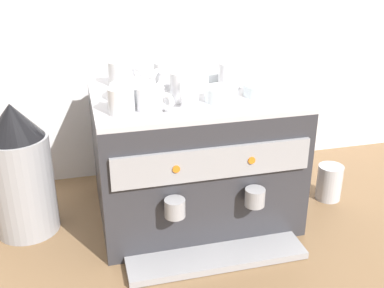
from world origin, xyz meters
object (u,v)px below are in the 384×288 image
object	(u,v)px
ceramic_cup_3	(166,75)
ceramic_bowl_3	(262,90)
ceramic_cup_0	(184,87)
ceramic_cup_1	(123,73)
espresso_machine	(192,155)
ceramic_bowl_1	(133,92)
milk_pitcher	(329,182)
ceramic_bowl_2	(204,76)
ceramic_cup_2	(230,75)
ceramic_bowl_0	(221,95)
ceramic_cup_4	(120,100)
ceramic_cup_5	(152,99)
coffee_grinder	(20,172)

from	to	relation	value
ceramic_cup_3	ceramic_bowl_3	bearing A→B (deg)	-30.27
ceramic_cup_0	ceramic_cup_1	size ratio (longest dim) A/B	1.15
espresso_machine	ceramic_bowl_1	bearing A→B (deg)	-176.56
ceramic_cup_3	milk_pitcher	bearing A→B (deg)	-12.20
ceramic_cup_1	ceramic_bowl_2	size ratio (longest dim) A/B	0.97
ceramic_cup_2	ceramic_bowl_0	xyz separation A→B (m)	(-0.07, -0.13, -0.02)
ceramic_cup_2	ceramic_bowl_1	world-z (taller)	ceramic_cup_2
ceramic_cup_4	ceramic_bowl_2	distance (m)	0.38
ceramic_cup_0	ceramic_cup_2	distance (m)	0.20
ceramic_bowl_1	ceramic_bowl_3	distance (m)	0.38
ceramic_cup_4	ceramic_bowl_0	xyz separation A→B (m)	(0.29, 0.03, -0.02)
ceramic_cup_5	ceramic_bowl_3	size ratio (longest dim) A/B	0.83
ceramic_cup_0	ceramic_cup_5	world-z (taller)	ceramic_cup_0
ceramic_bowl_0	milk_pitcher	size ratio (longest dim) A/B	0.76
ceramic_cup_1	ceramic_cup_2	xyz separation A→B (m)	(0.32, -0.10, 0.00)
ceramic_cup_0	ceramic_bowl_3	size ratio (longest dim) A/B	1.09
ceramic_bowl_0	ceramic_bowl_2	xyz separation A→B (m)	(0.01, 0.21, -0.00)
ceramic_cup_5	milk_pitcher	size ratio (longest dim) A/B	0.77
ceramic_bowl_1	ceramic_bowl_2	xyz separation A→B (m)	(0.25, 0.13, -0.01)
ceramic_cup_0	ceramic_cup_3	world-z (taller)	ceramic_cup_0
ceramic_cup_1	ceramic_bowl_2	distance (m)	0.26
ceramic_cup_0	ceramic_bowl_2	size ratio (longest dim) A/B	1.12
ceramic_cup_1	ceramic_bowl_3	xyz separation A→B (m)	(0.38, -0.21, -0.02)
ceramic_cup_4	coffee_grinder	xyz separation A→B (m)	(-0.29, 0.15, -0.24)
ceramic_bowl_3	milk_pitcher	xyz separation A→B (m)	(0.28, 0.03, -0.36)
coffee_grinder	milk_pitcher	size ratio (longest dim) A/B	3.32
ceramic_bowl_1	ceramic_bowl_3	size ratio (longest dim) A/B	1.11
ceramic_bowl_2	coffee_grinder	size ratio (longest dim) A/B	0.27
espresso_machine	ceramic_cup_0	xyz separation A→B (m)	(-0.04, -0.07, 0.25)
ceramic_bowl_1	ceramic_cup_4	bearing A→B (deg)	-112.68
ceramic_cup_3	ceramic_cup_0	bearing A→B (deg)	-81.04
ceramic_cup_1	ceramic_cup_2	bearing A→B (deg)	-17.85
coffee_grinder	ceramic_bowl_3	bearing A→B (deg)	-7.58
ceramic_cup_3	ceramic_bowl_1	distance (m)	0.15
ceramic_cup_1	coffee_grinder	distance (m)	0.43
milk_pitcher	ceramic_cup_1	bearing A→B (deg)	165.42
ceramic_bowl_0	milk_pitcher	bearing A→B (deg)	7.62
ceramic_bowl_3	coffee_grinder	world-z (taller)	ceramic_bowl_3
ceramic_cup_1	ceramic_cup_5	distance (m)	0.26
ceramic_cup_3	ceramic_cup_4	size ratio (longest dim) A/B	1.00
espresso_machine	coffee_grinder	size ratio (longest dim) A/B	1.45
ceramic_cup_5	coffee_grinder	xyz separation A→B (m)	(-0.38, 0.14, -0.24)
ceramic_cup_4	ceramic_cup_1	bearing A→B (deg)	81.96
ceramic_cup_3	milk_pitcher	size ratio (longest dim) A/B	0.83
espresso_machine	ceramic_cup_1	size ratio (longest dim) A/B	5.46
ceramic_cup_1	coffee_grinder	bearing A→B (deg)	-161.33
milk_pitcher	ceramic_cup_3	bearing A→B (deg)	167.80
espresso_machine	ceramic_bowl_3	size ratio (longest dim) A/B	5.18
espresso_machine	ceramic_bowl_1	world-z (taller)	ceramic_bowl_1
ceramic_cup_0	ceramic_cup_5	distance (m)	0.12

